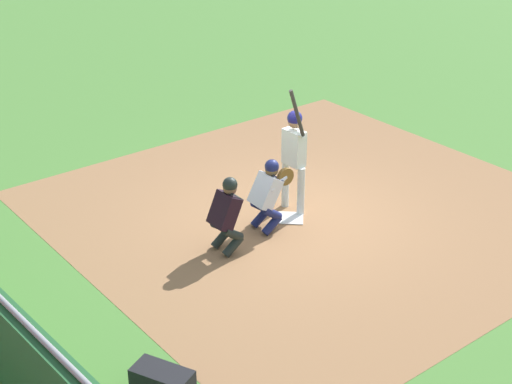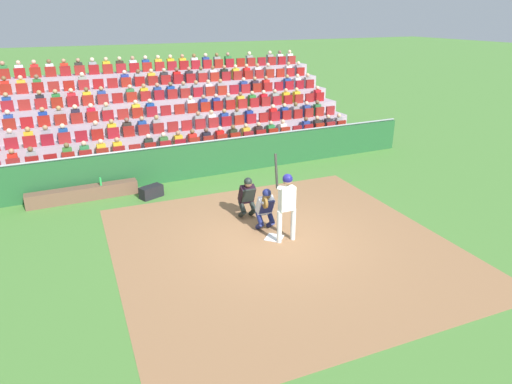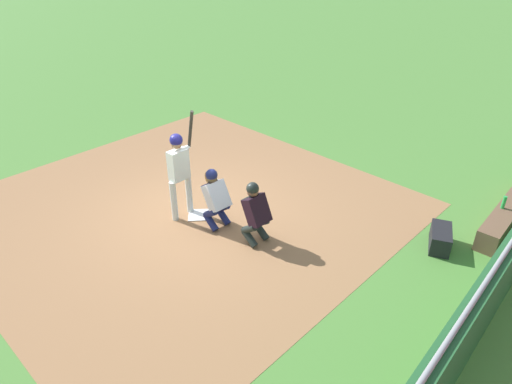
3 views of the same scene
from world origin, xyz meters
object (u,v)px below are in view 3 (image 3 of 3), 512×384
object	(u,v)px
dugout_bench	(512,208)
water_bottle_on_bench	(504,202)
catcher_crouching	(215,195)
batter_at_plate	(179,166)
home_plate_umpire	(255,211)
home_plate_marker	(199,215)
equipment_duffel_bag	(440,238)

from	to	relation	value
dugout_bench	water_bottle_on_bench	world-z (taller)	water_bottle_on_bench
catcher_crouching	batter_at_plate	bearing A→B (deg)	105.38
catcher_crouching	water_bottle_on_bench	size ratio (longest dim) A/B	4.74
catcher_crouching	water_bottle_on_bench	xyz separation A→B (m)	(3.72, -4.36, -0.14)
catcher_crouching	home_plate_umpire	xyz separation A→B (m)	(0.10, -0.97, -0.01)
catcher_crouching	dugout_bench	bearing A→B (deg)	-46.08
home_plate_marker	water_bottle_on_bench	distance (m)	6.17
water_bottle_on_bench	dugout_bench	bearing A→B (deg)	-9.12
water_bottle_on_bench	equipment_duffel_bag	bearing A→B (deg)	156.82
home_plate_marker	water_bottle_on_bench	xyz separation A→B (m)	(3.73, -4.88, 0.56)
home_plate_marker	catcher_crouching	world-z (taller)	catcher_crouching
dugout_bench	batter_at_plate	bearing A→B (deg)	130.72
dugout_bench	water_bottle_on_bench	bearing A→B (deg)	170.88
catcher_crouching	home_plate_marker	bearing A→B (deg)	90.94
dugout_bench	home_plate_marker	bearing A→B (deg)	130.78
equipment_duffel_bag	water_bottle_on_bench	bearing A→B (deg)	-45.23
home_plate_umpire	water_bottle_on_bench	distance (m)	4.96
home_plate_marker	home_plate_umpire	bearing A→B (deg)	-85.93
catcher_crouching	dugout_bench	xyz separation A→B (m)	(4.28, -4.45, -0.49)
home_plate_umpire	catcher_crouching	bearing A→B (deg)	95.77
equipment_duffel_bag	home_plate_umpire	bearing A→B (deg)	106.05
batter_at_plate	dugout_bench	distance (m)	6.96
home_plate_marker	catcher_crouching	size ratio (longest dim) A/B	0.35
home_plate_marker	batter_at_plate	bearing A→B (deg)	129.43
batter_at_plate	dugout_bench	world-z (taller)	batter_at_plate
batter_at_plate	catcher_crouching	bearing A→B (deg)	-74.62
home_plate_umpire	batter_at_plate	bearing A→B (deg)	100.11
batter_at_plate	equipment_duffel_bag	size ratio (longest dim) A/B	3.19
home_plate_umpire	equipment_duffel_bag	distance (m)	3.55
home_plate_marker	catcher_crouching	xyz separation A→B (m)	(0.01, -0.53, 0.69)
dugout_bench	water_bottle_on_bench	xyz separation A→B (m)	(-0.56, 0.09, 0.35)
home_plate_umpire	water_bottle_on_bench	size ratio (longest dim) A/B	4.81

